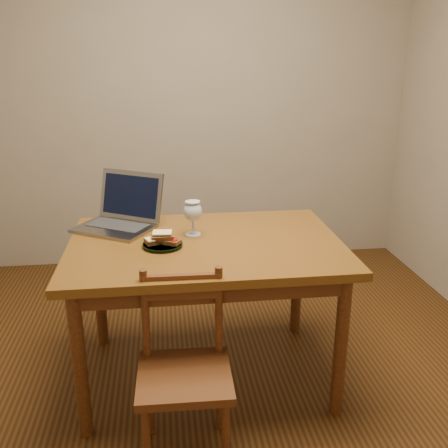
{
  "coord_description": "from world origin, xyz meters",
  "views": [
    {
      "loc": [
        -0.3,
        -2.22,
        1.59
      ],
      "look_at": [
        -0.01,
        0.08,
        0.8
      ],
      "focal_mm": 40.0,
      "sensor_mm": 36.0,
      "label": 1
    }
  ],
  "objects": [
    {
      "name": "plate",
      "position": [
        -0.31,
        -0.04,
        0.75
      ],
      "size": [
        0.19,
        0.19,
        0.02
      ],
      "primitive_type": "cylinder",
      "color": "black",
      "rests_on": "table"
    },
    {
      "name": "sandwich_tomato",
      "position": [
        -0.27,
        -0.04,
        0.77
      ],
      "size": [
        0.11,
        0.09,
        0.03
      ],
      "primitive_type": null,
      "rotation": [
        0.0,
        0.0,
        -0.51
      ],
      "color": "#381E0C",
      "rests_on": "plate"
    },
    {
      "name": "sandwich_top",
      "position": [
        -0.31,
        -0.03,
        0.79
      ],
      "size": [
        0.1,
        0.06,
        0.03
      ],
      "primitive_type": null,
      "rotation": [
        0.0,
        0.0,
        0.0
      ],
      "color": "#381E0C",
      "rests_on": "plate"
    },
    {
      "name": "front_wall",
      "position": [
        0.0,
        -1.61,
        1.3
      ],
      "size": [
        3.2,
        0.02,
        2.6
      ],
      "primitive_type": "cube",
      "color": "gray",
      "rests_on": "floor"
    },
    {
      "name": "laptop",
      "position": [
        -0.51,
        0.3,
        0.81
      ],
      "size": [
        0.49,
        0.48,
        0.27
      ],
      "rotation": [
        0.0,
        0.0,
        -0.54
      ],
      "color": "slate",
      "rests_on": "table"
    },
    {
      "name": "sandwich_cheese",
      "position": [
        -0.34,
        -0.03,
        0.77
      ],
      "size": [
        0.11,
        0.09,
        0.03
      ],
      "primitive_type": null,
      "rotation": [
        0.0,
        0.0,
        0.37
      ],
      "color": "#381E0C",
      "rests_on": "plate"
    },
    {
      "name": "back_wall",
      "position": [
        0.0,
        1.61,
        1.3
      ],
      "size": [
        3.2,
        0.02,
        2.6
      ],
      "primitive_type": "cube",
      "color": "gray",
      "rests_on": "floor"
    },
    {
      "name": "table",
      "position": [
        -0.11,
        0.0,
        0.65
      ],
      "size": [
        1.3,
        0.9,
        0.74
      ],
      "color": "#532F0D",
      "rests_on": "floor"
    },
    {
      "name": "milk_glass",
      "position": [
        -0.16,
        0.1,
        0.83
      ],
      "size": [
        0.09,
        0.09,
        0.18
      ],
      "primitive_type": null,
      "color": "white",
      "rests_on": "table"
    },
    {
      "name": "floor",
      "position": [
        0.0,
        0.0,
        -0.01
      ],
      "size": [
        3.2,
        3.2,
        0.02
      ],
      "primitive_type": "cube",
      "color": "black",
      "rests_on": "ground"
    },
    {
      "name": "chair",
      "position": [
        -0.24,
        -0.52,
        0.43
      ],
      "size": [
        0.38,
        0.36,
        0.4
      ],
      "rotation": [
        0.0,
        0.0,
        -0.03
      ],
      "color": "#3A1C0C",
      "rests_on": "floor"
    }
  ]
}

